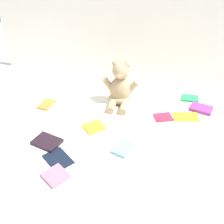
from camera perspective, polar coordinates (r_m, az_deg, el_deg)
ground_plane at (r=1.53m, az=0.93°, el=-1.00°), size 3.20×3.20×0.00m
backdrop_drape at (r=1.80m, az=4.43°, el=17.59°), size 1.84×0.03×0.73m
teddy_bear at (r=1.60m, az=1.75°, el=4.97°), size 0.22×0.19×0.27m
book_case_0 at (r=1.58m, az=15.26°, el=-0.91°), size 0.15×0.11×0.01m
book_case_1 at (r=1.66m, az=18.21°, el=0.68°), size 0.14×0.11×0.02m
book_case_2 at (r=1.74m, az=16.03°, el=2.77°), size 0.10×0.08×0.01m
book_case_3 at (r=1.22m, az=-11.73°, el=-12.93°), size 0.13×0.13×0.01m
book_case_4 at (r=1.45m, az=-3.76°, el=-3.14°), size 0.14×0.14×0.01m
book_case_5 at (r=1.39m, az=-13.47°, el=-6.09°), size 0.15×0.13×0.02m
book_case_6 at (r=1.54m, az=10.70°, el=-1.07°), size 0.12×0.10×0.01m
book_case_7 at (r=1.29m, az=-11.26°, el=-9.63°), size 0.17×0.16×0.01m
book_case_8 at (r=1.31m, az=2.46°, el=-7.57°), size 0.11×0.13×0.02m
book_case_9 at (r=1.67m, az=-13.50°, el=1.59°), size 0.09×0.12×0.01m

